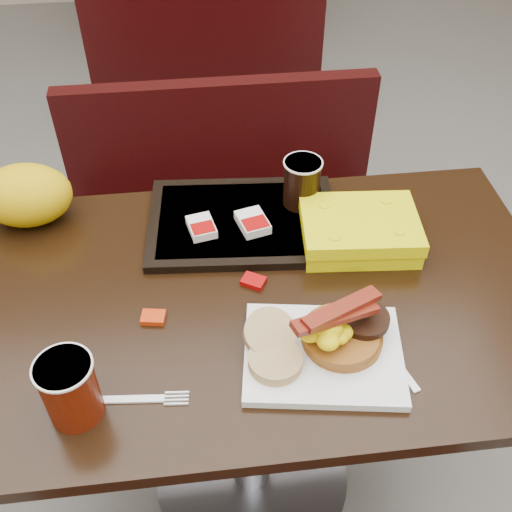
{
  "coord_description": "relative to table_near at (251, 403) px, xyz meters",
  "views": [
    {
      "loc": [
        -0.08,
        -0.79,
        1.62
      ],
      "look_at": [
        0.02,
        0.05,
        0.8
      ],
      "focal_mm": 42.94,
      "sensor_mm": 36.0,
      "label": 1
    }
  ],
  "objects": [
    {
      "name": "floor",
      "position": [
        0.0,
        0.0,
        -0.38
      ],
      "size": [
        6.0,
        7.0,
        0.01
      ],
      "primitive_type": "cube",
      "color": "slate",
      "rests_on": "ground"
    },
    {
      "name": "table_near",
      "position": [
        0.0,
        0.0,
        0.0
      ],
      "size": [
        1.2,
        0.7,
        0.75
      ],
      "primitive_type": null,
      "color": "black",
      "rests_on": "floor"
    },
    {
      "name": "bench_near_n",
      "position": [
        0.0,
        0.7,
        -0.02
      ],
      "size": [
        1.0,
        0.46,
        0.72
      ],
      "primitive_type": null,
      "color": "black",
      "rests_on": "floor"
    },
    {
      "name": "bench_far_s",
      "position": [
        0.0,
        1.9,
        -0.02
      ],
      "size": [
        1.0,
        0.46,
        0.72
      ],
      "primitive_type": null,
      "color": "black",
      "rests_on": "floor"
    },
    {
      "name": "platter",
      "position": [
        0.11,
        -0.16,
        0.38
      ],
      "size": [
        0.3,
        0.25,
        0.02
      ],
      "primitive_type": "cube",
      "rotation": [
        0.0,
        0.0,
        -0.15
      ],
      "color": "white",
      "rests_on": "table_near"
    },
    {
      "name": "pancake_stack",
      "position": [
        0.15,
        -0.14,
        0.41
      ],
      "size": [
        0.15,
        0.15,
        0.03
      ],
      "primitive_type": "cylinder",
      "rotation": [
        0.0,
        0.0,
        -0.1
      ],
      "color": "brown",
      "rests_on": "platter"
    },
    {
      "name": "sausage_patty",
      "position": [
        0.19,
        -0.13,
        0.43
      ],
      "size": [
        0.09,
        0.09,
        0.01
      ],
      "primitive_type": "cylinder",
      "rotation": [
        0.0,
        0.0,
        -0.04
      ],
      "color": "black",
      "rests_on": "pancake_stack"
    },
    {
      "name": "scrambled_eggs",
      "position": [
        0.11,
        -0.16,
        0.44
      ],
      "size": [
        0.11,
        0.1,
        0.05
      ],
      "primitive_type": "ellipsoid",
      "rotation": [
        0.0,
        0.0,
        0.27
      ],
      "color": "#FFEA05",
      "rests_on": "pancake_stack"
    },
    {
      "name": "bacon_strips",
      "position": [
        0.13,
        -0.15,
        0.48
      ],
      "size": [
        0.18,
        0.12,
        0.01
      ],
      "primitive_type": null,
      "rotation": [
        0.0,
        0.0,
        0.35
      ],
      "color": "#490905",
      "rests_on": "scrambled_eggs"
    },
    {
      "name": "muffin_bottom",
      "position": [
        0.02,
        -0.18,
        0.4
      ],
      "size": [
        0.1,
        0.1,
        0.02
      ],
      "primitive_type": "cylinder",
      "rotation": [
        0.0,
        0.0,
        -0.12
      ],
      "color": "tan",
      "rests_on": "platter"
    },
    {
      "name": "muffin_top",
      "position": [
        0.02,
        -0.13,
        0.41
      ],
      "size": [
        0.11,
        0.11,
        0.05
      ],
      "primitive_type": "cylinder",
      "rotation": [
        0.38,
        0.0,
        0.24
      ],
      "color": "tan",
      "rests_on": "platter"
    },
    {
      "name": "coffee_cup_near",
      "position": [
        -0.31,
        -0.22,
        0.44
      ],
      "size": [
        0.09,
        0.09,
        0.12
      ],
      "primitive_type": "cylinder",
      "rotation": [
        0.0,
        0.0,
        -0.1
      ],
      "color": "maroon",
      "rests_on": "table_near"
    },
    {
      "name": "fork",
      "position": [
        -0.22,
        -0.21,
        0.38
      ],
      "size": [
        0.14,
        0.04,
        0.0
      ],
      "primitive_type": null,
      "rotation": [
        0.0,
        0.0,
        -0.09
      ],
      "color": "white",
      "rests_on": "table_near"
    },
    {
      "name": "knife",
      "position": [
        0.23,
        -0.18,
        0.38
      ],
      "size": [
        0.06,
        0.16,
        0.0
      ],
      "primitive_type": "cube",
      "rotation": [
        0.0,
        0.0,
        -1.28
      ],
      "color": "white",
      "rests_on": "table_near"
    },
    {
      "name": "condiment_syrup",
      "position": [
        -0.18,
        -0.04,
        0.38
      ],
      "size": [
        0.05,
        0.04,
        0.01
      ],
      "primitive_type": "cube",
      "rotation": [
        0.0,
        0.0,
        -0.17
      ],
      "color": "#B72B07",
      "rests_on": "table_near"
    },
    {
      "name": "condiment_ketchup",
      "position": [
        0.01,
        0.03,
        0.38
      ],
      "size": [
        0.06,
        0.05,
        0.01
      ],
      "primitive_type": "cube",
      "rotation": [
        0.0,
        0.0,
        -0.53
      ],
      "color": "#8C0504",
      "rests_on": "table_near"
    },
    {
      "name": "tray",
      "position": [
        0.01,
        0.21,
        0.38
      ],
      "size": [
        0.42,
        0.32,
        0.02
      ],
      "primitive_type": "cube",
      "rotation": [
        0.0,
        0.0,
        -0.08
      ],
      "color": "black",
      "rests_on": "table_near"
    },
    {
      "name": "hashbrown_sleeve_left",
      "position": [
        -0.08,
        0.18,
        0.4
      ],
      "size": [
        0.07,
        0.08,
        0.02
      ],
      "primitive_type": "cube",
      "rotation": [
        0.0,
        0.0,
        0.21
      ],
      "color": "silver",
      "rests_on": "tray"
    },
    {
      "name": "hashbrown_sleeve_right",
      "position": [
        0.03,
        0.18,
        0.4
      ],
      "size": [
        0.07,
        0.09,
        0.02
      ],
      "primitive_type": "cube",
      "rotation": [
        0.0,
        0.0,
        0.26
      ],
      "color": "silver",
      "rests_on": "tray"
    },
    {
      "name": "coffee_cup_far",
      "position": [
        0.14,
        0.25,
        0.45
      ],
      "size": [
        0.08,
        0.08,
        0.11
      ],
      "primitive_type": "cylinder",
      "rotation": [
        0.0,
        0.0,
        -0.0
      ],
      "color": "black",
      "rests_on": "tray"
    },
    {
      "name": "clamshell",
      "position": [
        0.24,
        0.12,
        0.41
      ],
      "size": [
        0.25,
        0.2,
        0.06
      ],
      "primitive_type": "cube",
      "rotation": [
        0.0,
        0.0,
        -0.08
      ],
      "color": "#DCD303",
      "rests_on": "table_near"
    },
    {
      "name": "paper_bag",
      "position": [
        -0.45,
        0.28,
        0.44
      ],
      "size": [
        0.19,
        0.14,
        0.13
      ],
      "primitive_type": "ellipsoid",
      "rotation": [
        0.0,
        0.0,
        -0.0
      ],
      "color": "#D1A606",
      "rests_on": "table_near"
    }
  ]
}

